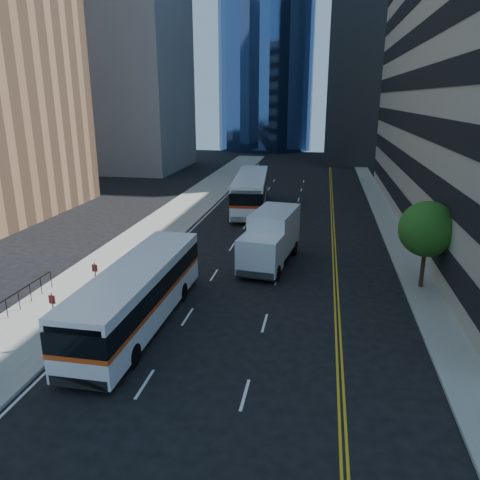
{
  "coord_description": "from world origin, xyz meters",
  "views": [
    {
      "loc": [
        2.99,
        -19.04,
        10.8
      ],
      "look_at": [
        -1.6,
        6.78,
        2.8
      ],
      "focal_mm": 35.0,
      "sensor_mm": 36.0,
      "label": 1
    }
  ],
  "objects_px": {
    "street_tree": "(427,229)",
    "bus_rear": "(251,191)",
    "box_truck": "(271,238)",
    "bus_front": "(139,293)"
  },
  "relations": [
    {
      "from": "bus_front",
      "to": "bus_rear",
      "type": "xyz_separation_m",
      "value": [
        1.56,
        25.75,
        0.21
      ]
    },
    {
      "from": "bus_rear",
      "to": "box_truck",
      "type": "relative_size",
      "value": 1.79
    },
    {
      "from": "street_tree",
      "to": "bus_rear",
      "type": "xyz_separation_m",
      "value": [
        -13.0,
        18.53,
        -1.75
      ]
    },
    {
      "from": "bus_rear",
      "to": "box_truck",
      "type": "bearing_deg",
      "value": -81.7
    },
    {
      "from": "box_truck",
      "to": "bus_rear",
      "type": "bearing_deg",
      "value": 111.43
    },
    {
      "from": "street_tree",
      "to": "bus_front",
      "type": "xyz_separation_m",
      "value": [
        -14.56,
        -7.22,
        -1.95
      ]
    },
    {
      "from": "bus_front",
      "to": "box_truck",
      "type": "bearing_deg",
      "value": 62.38
    },
    {
      "from": "box_truck",
      "to": "bus_front",
      "type": "bearing_deg",
      "value": -110.34
    },
    {
      "from": "bus_front",
      "to": "bus_rear",
      "type": "distance_m",
      "value": 25.8
    },
    {
      "from": "bus_rear",
      "to": "box_truck",
      "type": "xyz_separation_m",
      "value": [
        3.79,
        -15.82,
        -0.04
      ]
    }
  ]
}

